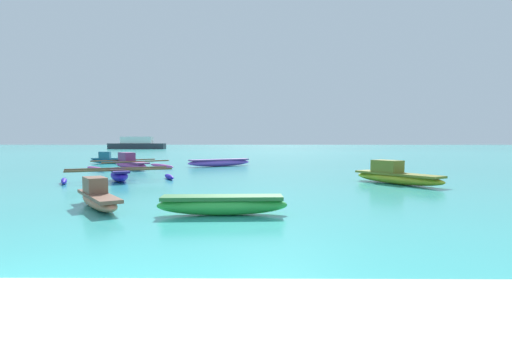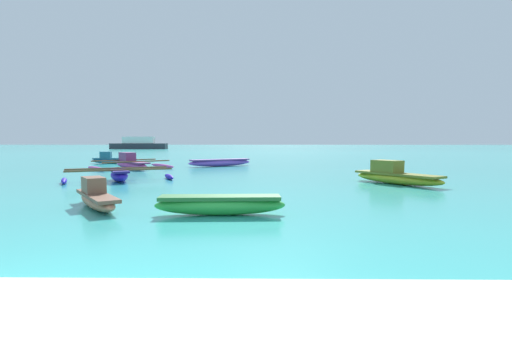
# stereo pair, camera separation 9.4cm
# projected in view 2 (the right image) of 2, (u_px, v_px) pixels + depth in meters

# --- Properties ---
(ground_plane) EXTENTS (240.00, 240.00, 0.00)m
(ground_plane) POSITION_uv_depth(u_px,v_px,m) (11.00, 333.00, 3.31)
(ground_plane) COLOR #38ADA8
(moored_boat_0) EXTENTS (4.89, 4.75, 0.89)m
(moored_boat_0) POSITION_uv_depth(u_px,v_px,m) (130.00, 164.00, 21.90)
(moored_boat_0) COLOR #BA48A2
(moored_boat_0) RESTS_ON ground_plane
(moored_boat_1) EXTENTS (2.67, 3.47, 0.85)m
(moored_boat_1) POSITION_uv_depth(u_px,v_px,m) (395.00, 176.00, 14.45)
(moored_boat_1) COLOR #A6AB25
(moored_boat_1) RESTS_ON ground_plane
(moored_boat_2) EXTENTS (2.81, 0.72, 0.42)m
(moored_boat_2) POSITION_uv_depth(u_px,v_px,m) (220.00, 204.00, 8.50)
(moored_boat_2) COLOR green
(moored_boat_2) RESTS_ON ground_plane
(moored_boat_3) EXTENTS (4.25, 2.96, 0.50)m
(moored_boat_3) POSITION_uv_depth(u_px,v_px,m) (119.00, 175.00, 15.40)
(moored_boat_3) COLOR #2A1AAD
(moored_boat_3) RESTS_ON ground_plane
(moored_boat_4) EXTENTS (2.49, 1.05, 0.80)m
(moored_boat_4) POSITION_uv_depth(u_px,v_px,m) (110.00, 159.00, 26.78)
(moored_boat_4) COLOR #228FBE
(moored_boat_4) RESTS_ON ground_plane
(moored_boat_5) EXTENTS (1.94, 2.52, 0.71)m
(moored_boat_5) POSITION_uv_depth(u_px,v_px,m) (96.00, 197.00, 9.39)
(moored_boat_5) COLOR tan
(moored_boat_5) RESTS_ON ground_plane
(moored_boat_6) EXTENTS (3.80, 2.56, 0.43)m
(moored_boat_6) POSITION_uv_depth(u_px,v_px,m) (220.00, 162.00, 23.96)
(moored_boat_6) COLOR #9354D7
(moored_boat_6) RESTS_ON ground_plane
(distant_ferry) EXTENTS (9.45, 2.08, 2.08)m
(distant_ferry) POSITION_uv_depth(u_px,v_px,m) (139.00, 144.00, 67.98)
(distant_ferry) COLOR #2D333D
(distant_ferry) RESTS_ON ground_plane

